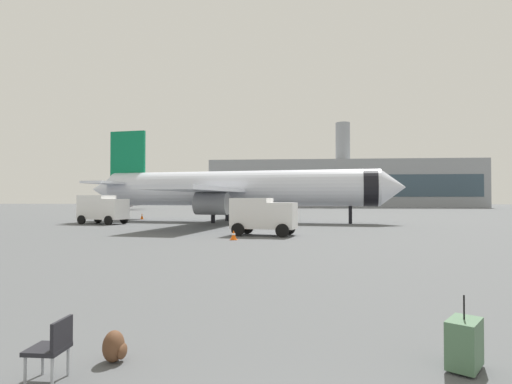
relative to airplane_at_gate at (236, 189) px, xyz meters
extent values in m
cylinder|color=silver|center=(0.23, -0.04, 0.04)|extent=(30.22, 8.49, 3.80)
cone|color=silver|center=(16.23, -2.60, 0.04)|extent=(2.94, 3.94, 3.61)
cone|color=silver|center=(-16.16, 2.59, 0.04)|extent=(3.70, 3.88, 3.42)
cylinder|color=black|center=(14.05, -2.25, 0.04)|extent=(2.00, 4.05, 3.88)
cube|color=silver|center=(0.51, 8.02, -0.26)|extent=(7.27, 16.56, 0.36)
cube|color=silver|center=(-2.02, -7.78, -0.26)|extent=(7.27, 16.56, 0.36)
cylinder|color=gray|center=(0.11, 5.55, -1.56)|extent=(3.51, 2.68, 2.20)
cylinder|color=gray|center=(-1.63, -5.31, -1.56)|extent=(3.51, 2.68, 2.20)
cube|color=#0C7247|center=(-13.10, 2.10, 3.64)|extent=(4.40, 1.05, 6.40)
cube|color=silver|center=(-13.09, 5.34, 0.64)|extent=(3.52, 6.34, 0.24)
cube|color=silver|center=(-14.10, -0.98, 0.64)|extent=(3.52, 6.34, 0.24)
cylinder|color=black|center=(12.08, -1.93, -2.76)|extent=(0.36, 0.36, 1.80)
cylinder|color=black|center=(-1.36, 2.65, -2.76)|extent=(0.44, 0.44, 1.80)
cylinder|color=black|center=(-2.12, -2.09, -2.76)|extent=(0.44, 0.44, 1.80)
cylinder|color=white|center=(-36.02, 51.34, -1.60)|extent=(15.21, 10.79, 2.12)
cone|color=white|center=(-43.62, 56.21, -1.60)|extent=(2.21, 2.41, 2.01)
cone|color=white|center=(-28.24, 46.36, -1.60)|extent=(2.53, 2.56, 1.90)
cylinder|color=black|center=(-42.59, 55.55, -1.60)|extent=(1.82, 2.24, 2.16)
cube|color=white|center=(-37.96, 47.29, -1.76)|extent=(7.05, 8.95, 0.20)
cube|color=white|center=(-33.15, 54.80, -1.76)|extent=(7.05, 8.95, 0.20)
cylinder|color=gray|center=(-37.21, 48.46, -2.49)|extent=(2.16, 1.99, 1.23)
cylinder|color=gray|center=(-33.91, 53.62, -2.49)|extent=(2.16, 1.99, 1.23)
cube|color=red|center=(-29.69, 47.29, 0.41)|extent=(2.17, 1.49, 3.56)
cube|color=white|center=(-30.42, 45.64, -1.26)|extent=(3.02, 3.59, 0.13)
cube|color=white|center=(-28.50, 48.64, -1.26)|extent=(3.02, 3.59, 0.13)
cylinder|color=black|center=(-41.65, 54.95, -3.15)|extent=(0.20, 0.20, 1.00)
cylinder|color=black|center=(-35.81, 49.62, -3.15)|extent=(0.25, 0.25, 1.00)
cylinder|color=black|center=(-34.37, 51.87, -3.15)|extent=(0.25, 0.25, 1.00)
cube|color=white|center=(-11.42, -4.97, -2.14)|extent=(2.23, 2.58, 2.04)
cube|color=#1E232D|center=(-10.73, -5.17, -1.66)|extent=(0.64, 1.92, 0.84)
cube|color=white|center=(-13.72, -4.30, -1.96)|extent=(3.61, 2.99, 2.40)
cylinder|color=black|center=(-10.98, -3.90, -3.21)|extent=(0.93, 0.46, 0.90)
cylinder|color=black|center=(-11.63, -6.11, -3.21)|extent=(0.93, 0.46, 0.90)
cylinder|color=black|center=(-14.20, -2.96, -3.21)|extent=(0.93, 0.46, 0.90)
cylinder|color=black|center=(-14.85, -5.16, -3.21)|extent=(0.93, 0.46, 0.90)
cube|color=white|center=(5.40, -16.32, -2.27)|extent=(2.12, 2.31, 1.78)
cube|color=#1E232D|center=(6.13, -16.47, -1.85)|extent=(0.44, 1.78, 0.74)
cube|color=white|center=(3.25, -15.88, -2.11)|extent=(2.99, 2.49, 2.10)
cylinder|color=black|center=(5.83, -15.33, -3.21)|extent=(0.93, 0.40, 0.90)
cylinder|color=black|center=(5.41, -17.39, -3.21)|extent=(0.93, 0.40, 0.90)
cylinder|color=black|center=(2.81, -14.72, -3.21)|extent=(0.93, 0.40, 0.90)
cylinder|color=black|center=(2.39, -16.78, -3.21)|extent=(0.93, 0.40, 0.90)
cube|color=#F2590C|center=(2.43, -19.19, -3.64)|extent=(0.44, 0.44, 0.04)
cone|color=#F2590C|center=(2.43, -19.19, -3.33)|extent=(0.36, 0.36, 0.57)
cylinder|color=white|center=(2.43, -19.19, -3.30)|extent=(0.23, 0.23, 0.10)
cube|color=#F2590C|center=(2.78, 8.68, -3.64)|extent=(0.44, 0.44, 0.04)
cone|color=#F2590C|center=(2.78, 8.68, -3.24)|extent=(0.36, 0.36, 0.75)
cylinder|color=white|center=(2.78, 8.68, -3.20)|extent=(0.23, 0.23, 0.10)
cube|color=#F2590C|center=(-12.50, 5.18, -3.64)|extent=(0.44, 0.44, 0.04)
cone|color=#F2590C|center=(-12.50, 5.18, -3.26)|extent=(0.36, 0.36, 0.72)
cylinder|color=white|center=(-12.50, 5.18, -3.22)|extent=(0.23, 0.23, 0.10)
cube|color=#476B4C|center=(8.47, -37.83, -3.27)|extent=(0.70, 0.75, 0.70)
cylinder|color=black|center=(8.47, -37.83, -2.74)|extent=(0.02, 0.02, 0.36)
cylinder|color=black|center=(8.60, -37.65, -3.62)|extent=(0.08, 0.07, 0.08)
cylinder|color=black|center=(8.34, -38.01, -3.62)|extent=(0.08, 0.07, 0.08)
ellipsoid|color=brown|center=(3.16, -37.97, -3.42)|extent=(0.32, 0.40, 0.48)
ellipsoid|color=brown|center=(3.30, -37.97, -3.49)|extent=(0.12, 0.28, 0.24)
cube|color=black|center=(2.54, -38.69, -3.22)|extent=(0.48, 0.48, 0.06)
cube|color=black|center=(2.75, -38.70, -3.00)|extent=(0.05, 0.48, 0.40)
cylinder|color=#999EA5|center=(2.34, -38.88, -3.44)|extent=(0.04, 0.04, 0.44)
cylinder|color=#999EA5|center=(2.34, -38.50, -3.44)|extent=(0.04, 0.04, 0.44)
cylinder|color=#999EA5|center=(2.73, -38.89, -3.44)|extent=(0.04, 0.04, 0.44)
cylinder|color=#999EA5|center=(2.73, -38.50, -3.44)|extent=(0.04, 0.04, 0.44)
cube|color=gray|center=(22.06, 82.87, 3.42)|extent=(80.21, 17.07, 14.14)
cube|color=#334756|center=(22.06, 74.29, 2.71)|extent=(76.20, 0.10, 6.36)
cylinder|color=gray|center=(22.30, 82.87, 16.49)|extent=(4.40, 4.40, 12.00)
camera|label=1|loc=(5.89, -44.10, -1.13)|focal=28.48mm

